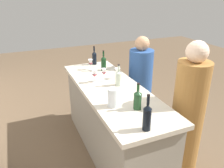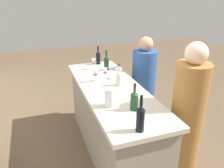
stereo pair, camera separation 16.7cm
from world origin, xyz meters
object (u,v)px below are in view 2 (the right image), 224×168
wine_bottle_rightmost_near_black (98,57)px  wine_glass_far_left (96,74)px  person_left_guest (187,119)px  wine_glass_near_left (119,71)px  wine_glass_near_right (94,62)px  person_center_guest (143,85)px  wine_bottle_second_right_dark_green (106,63)px  wine_bottle_center_clear_pale (119,78)px  water_pitcher (110,97)px  wine_glass_near_center (105,72)px  wine_bottle_second_left_olive_green (134,100)px  wine_bottle_leftmost_near_black (140,118)px

wine_bottle_rightmost_near_black → wine_glass_far_left: (-0.71, 0.24, 0.00)m
person_left_guest → wine_glass_far_left: bearing=-55.9°
wine_glass_near_left → wine_glass_near_right: size_ratio=0.93×
person_center_guest → wine_bottle_second_right_dark_green: bearing=-5.9°
wine_bottle_center_clear_pale → wine_bottle_second_right_dark_green: size_ratio=0.91×
person_center_guest → wine_glass_far_left: bearing=22.6°
water_pitcher → wine_bottle_rightmost_near_black: bearing=-11.4°
wine_glass_near_left → person_left_guest: (-0.92, -0.45, -0.30)m
wine_glass_near_center → wine_bottle_second_right_dark_green: bearing=-20.6°
wine_bottle_center_clear_pale → person_center_guest: bearing=-50.9°
wine_glass_near_center → water_pitcher: 0.70m
wine_glass_near_center → wine_glass_far_left: wine_glass_near_center is taller
wine_bottle_rightmost_near_black → person_left_guest: person_left_guest is taller
wine_bottle_second_right_dark_green → wine_bottle_rightmost_near_black: 0.32m
water_pitcher → person_left_guest: bearing=-105.7°
wine_glass_near_left → wine_glass_far_left: wine_glass_far_left is taller
wine_bottle_second_right_dark_green → person_center_guest: (-0.10, -0.58, -0.41)m
wine_bottle_second_left_olive_green → person_left_guest: 0.68m
wine_glass_near_right → person_center_guest: 0.87m
wine_bottle_center_clear_pale → water_pitcher: wine_bottle_center_clear_pale is taller
wine_glass_near_right → wine_bottle_second_left_olive_green: bearing=-177.5°
wine_glass_near_left → wine_glass_far_left: bearing=90.9°
wine_bottle_rightmost_near_black → wine_glass_near_left: bearing=-173.1°
wine_glass_near_left → wine_glass_far_left: size_ratio=0.88×
wine_bottle_rightmost_near_black → person_left_guest: bearing=-161.8°
person_left_guest → wine_bottle_leftmost_near_black: bearing=14.8°
person_center_guest → wine_glass_near_right: bearing=-11.7°
wine_bottle_second_left_olive_green → wine_bottle_rightmost_near_black: bearing=-2.8°
wine_bottle_second_left_olive_green → water_pitcher: 0.25m
wine_bottle_second_left_olive_green → wine_glass_far_left: bearing=11.3°
wine_glass_near_left → wine_bottle_leftmost_near_black: bearing=167.4°
wine_bottle_leftmost_near_black → person_center_guest: size_ratio=0.24×
wine_glass_near_left → person_center_guest: size_ratio=0.10×
wine_bottle_second_right_dark_green → wine_glass_far_left: size_ratio=1.79×
wine_bottle_leftmost_near_black → water_pitcher: wine_bottle_leftmost_near_black is taller
wine_bottle_leftmost_near_black → person_left_guest: (0.28, -0.71, -0.32)m
person_left_guest → wine_glass_near_right: bearing=-71.0°
wine_bottle_second_right_dark_green → wine_glass_near_right: bearing=56.8°
wine_glass_near_center → wine_glass_far_left: size_ratio=1.02×
wine_glass_near_left → wine_glass_near_center: wine_glass_near_center is taller
wine_bottle_leftmost_near_black → wine_bottle_center_clear_pale: size_ratio=1.24×
wine_glass_near_center → wine_glass_near_right: 0.50m
wine_bottle_leftmost_near_black → wine_glass_far_left: bearing=2.9°
person_left_guest → wine_glass_near_left: bearing=-70.3°
wine_bottle_second_right_dark_green → wine_bottle_rightmost_near_black: size_ratio=1.02×
wine_glass_near_right → wine_glass_far_left: size_ratio=0.94×
wine_bottle_leftmost_near_black → wine_bottle_rightmost_near_black: bearing=-5.5°
wine_bottle_leftmost_near_black → wine_bottle_second_left_olive_green: wine_bottle_leftmost_near_black is taller
wine_bottle_rightmost_near_black → wine_glass_near_right: (-0.21, 0.13, -0.01)m
wine_bottle_leftmost_near_black → wine_glass_near_center: wine_bottle_leftmost_near_black is taller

